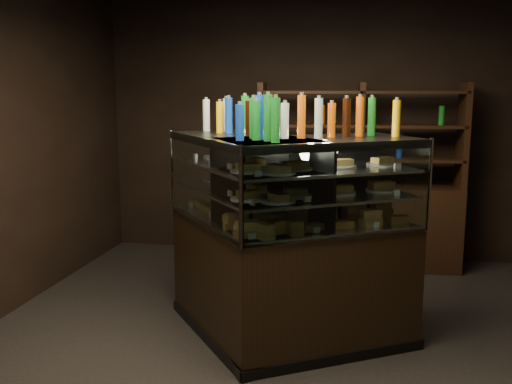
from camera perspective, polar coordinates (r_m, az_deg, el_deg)
ground at (r=4.58m, az=3.57°, el=-14.73°), size 5.00×5.00×0.00m
room_shell at (r=4.15m, az=3.87°, el=10.37°), size 5.02×5.02×3.01m
display_case at (r=4.44m, az=2.38°, el=-8.20°), size 2.11×1.61×1.59m
food_display at (r=4.27m, az=2.42°, el=0.33°), size 1.67×1.15×0.48m
bottles_top at (r=4.22m, az=2.51°, el=7.44°), size 1.50×1.02×0.30m
potted_conifer at (r=4.57m, az=13.56°, el=-9.03°), size 0.36×0.36×0.78m
back_shelving at (r=6.31m, az=10.17°, el=-1.99°), size 2.19×0.56×2.00m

